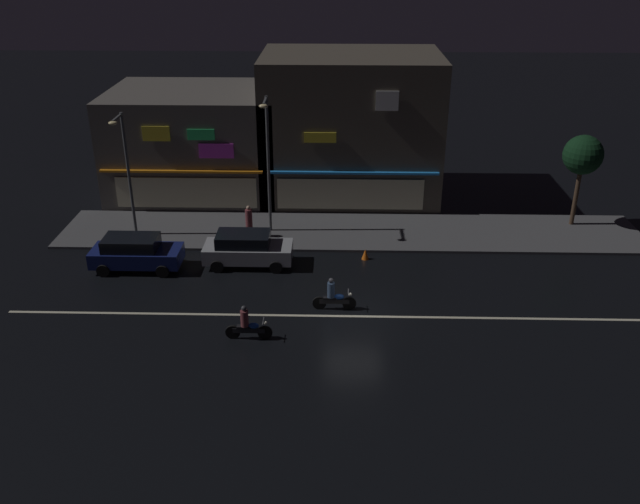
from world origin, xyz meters
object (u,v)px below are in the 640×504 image
object	(u,v)px
streetlamp_mid	(268,155)
parked_car_trailing	(135,252)
motorcycle_lead	(247,325)
traffic_cone	(365,254)
streetlamp_west	(126,165)
parked_car_near_kerb	(247,249)
motorcycle_following	(333,296)
pedestrian_on_sidewalk	(249,222)

from	to	relation	value
streetlamp_mid	parked_car_trailing	size ratio (longest dim) A/B	1.70
motorcycle_lead	traffic_cone	bearing A→B (deg)	-120.21
streetlamp_west	parked_car_trailing	world-z (taller)	streetlamp_west
parked_car_near_kerb	motorcycle_following	distance (m)	6.03
pedestrian_on_sidewalk	motorcycle_following	bearing A→B (deg)	178.12
pedestrian_on_sidewalk	parked_car_trailing	bearing A→B (deg)	92.09
traffic_cone	parked_car_near_kerb	bearing A→B (deg)	-172.65
streetlamp_mid	parked_car_near_kerb	distance (m)	5.23
streetlamp_west	parked_car_trailing	distance (m)	4.94
parked_car_near_kerb	traffic_cone	xyz separation A→B (m)	(5.83, 0.75, -0.59)
parked_car_trailing	motorcycle_following	xyz separation A→B (m)	(9.60, -3.68, -0.24)
parked_car_near_kerb	motorcycle_following	bearing A→B (deg)	135.03
parked_car_trailing	motorcycle_lead	distance (m)	8.70
streetlamp_west	streetlamp_mid	world-z (taller)	streetlamp_mid
streetlamp_mid	streetlamp_west	bearing A→B (deg)	-174.31
streetlamp_mid	parked_car_trailing	distance (m)	8.30
streetlamp_mid	motorcycle_following	xyz separation A→B (m)	(3.48, -7.99, -3.81)
parked_car_trailing	streetlamp_west	bearing A→B (deg)	-73.34
streetlamp_mid	parked_car_near_kerb	size ratio (longest dim) A/B	1.70
streetlamp_mid	motorcycle_lead	size ratio (longest dim) A/B	3.85
streetlamp_mid	motorcycle_following	bearing A→B (deg)	-66.47
parked_car_near_kerb	parked_car_trailing	xyz separation A→B (m)	(-5.34, -0.58, 0.00)
parked_car_near_kerb	parked_car_trailing	world-z (taller)	same
motorcycle_following	streetlamp_west	bearing A→B (deg)	144.13
motorcycle_following	traffic_cone	xyz separation A→B (m)	(1.57, 5.01, -0.36)
parked_car_trailing	motorcycle_lead	world-z (taller)	parked_car_trailing
parked_car_near_kerb	motorcycle_lead	world-z (taller)	parked_car_near_kerb
streetlamp_mid	motorcycle_lead	world-z (taller)	streetlamp_mid
parked_car_near_kerb	motorcycle_following	xyz separation A→B (m)	(4.26, -4.25, -0.24)
motorcycle_lead	pedestrian_on_sidewalk	bearing A→B (deg)	-79.95
motorcycle_lead	parked_car_trailing	bearing A→B (deg)	-41.11
streetlamp_mid	motorcycle_following	size ratio (longest dim) A/B	3.85
streetlamp_mid	parked_car_trailing	bearing A→B (deg)	-144.80
motorcycle_following	streetlamp_mid	bearing A→B (deg)	111.92
streetlamp_west	motorcycle_following	xyz separation A→B (m)	(10.68, -7.28, -3.44)
streetlamp_west	streetlamp_mid	size ratio (longest dim) A/B	0.90
motorcycle_lead	streetlamp_mid	bearing A→B (deg)	-86.07
streetlamp_west	traffic_cone	bearing A→B (deg)	-10.50
parked_car_trailing	motorcycle_following	size ratio (longest dim) A/B	2.26
streetlamp_mid	traffic_cone	size ratio (longest dim) A/B	13.29
streetlamp_west	motorcycle_lead	distance (m)	12.61
pedestrian_on_sidewalk	traffic_cone	world-z (taller)	pedestrian_on_sidewalk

